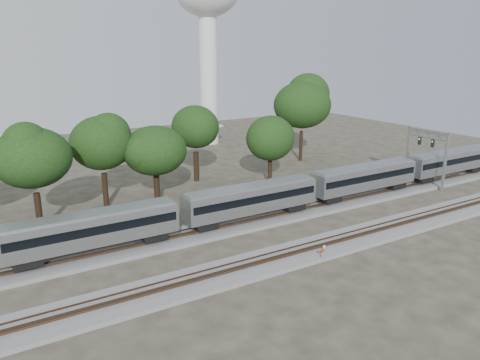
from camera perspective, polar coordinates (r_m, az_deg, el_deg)
name	(u,v)px	position (r m, az deg, el deg)	size (l,w,h in m)	color
ground	(242,250)	(48.74, 0.21, -8.55)	(160.00, 160.00, 0.00)	#383328
track_far	(214,230)	(53.46, -3.15, -6.07)	(160.00, 5.00, 0.73)	slate
track_near	(263,263)	(45.61, 2.86, -10.08)	(160.00, 5.00, 0.73)	slate
train	(252,198)	(54.88, 1.51, -2.19)	(88.42, 3.05, 4.49)	#B2B5BA
switch_stand_red	(321,254)	(46.89, 9.84, -8.84)	(0.34, 0.17, 1.14)	#512D19
switch_stand_white	(324,249)	(48.06, 10.20, -8.26)	(0.35, 0.07, 1.11)	#512D19
switch_lever	(327,256)	(47.88, 10.60, -9.11)	(0.50, 0.30, 0.30)	#512D19
water_tower	(207,9)	(101.34, -3.99, 20.06)	(13.51, 13.51, 37.40)	silver
signal_gantry	(427,145)	(74.79, 21.82, 3.94)	(0.59, 6.99, 8.50)	gray
tree_2	(32,158)	(55.35, -24.01, 2.46)	(8.79, 8.79, 12.39)	black
tree_3	(101,143)	(61.59, -16.53, 4.33)	(8.70, 8.70, 12.26)	black
tree_4	(155,151)	(61.94, -10.33, 3.54)	(7.36, 7.36, 10.37)	black
tree_5	(195,127)	(72.02, -5.48, 6.46)	(8.66, 8.66, 12.20)	black
tree_6	(270,138)	(70.13, 3.73, 5.09)	(7.25, 7.25, 10.22)	black
tree_7	(302,105)	(85.79, 7.61, 9.04)	(10.39, 10.39, 14.65)	black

